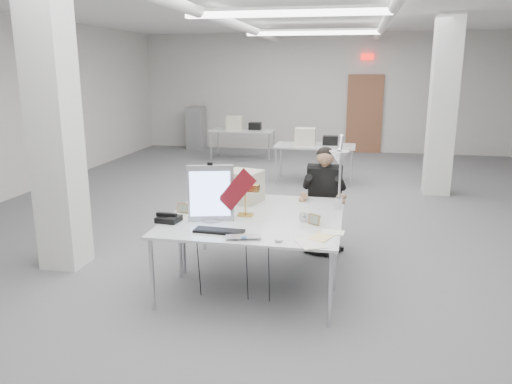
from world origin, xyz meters
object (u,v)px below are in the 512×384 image
at_px(seated_person, 324,183).
at_px(architect_lamp, 339,177).
at_px(bankers_lamp, 245,201).
at_px(desk_main, 247,230).
at_px(office_chair, 324,207).
at_px(desk_phone, 169,219).
at_px(laptop, 244,239).
at_px(monitor, 211,193).
at_px(beige_monitor, 243,186).

bearing_deg(seated_person, architect_lamp, -74.86).
bearing_deg(bankers_lamp, desk_main, -70.35).
height_order(office_chair, desk_phone, office_chair).
height_order(laptop, bankers_lamp, bankers_lamp).
xyz_separation_m(laptop, desk_phone, (-0.87, 0.40, 0.01)).
distance_m(desk_main, office_chair, 1.70).
relative_size(monitor, desk_phone, 2.60).
xyz_separation_m(monitor, laptop, (0.46, -0.52, -0.28)).
bearing_deg(architect_lamp, beige_monitor, 173.88).
distance_m(bankers_lamp, desk_phone, 0.82).
bearing_deg(seated_person, office_chair, 92.11).
bearing_deg(bankers_lamp, beige_monitor, 110.41).
relative_size(seated_person, architect_lamp, 1.08).
height_order(office_chair, architect_lamp, architect_lamp).
height_order(monitor, laptop, monitor).
xyz_separation_m(desk_main, bankers_lamp, (-0.11, 0.42, 0.17)).
distance_m(desk_phone, beige_monitor, 1.09).
height_order(seated_person, laptop, seated_person).
height_order(laptop, desk_phone, desk_phone).
bearing_deg(desk_phone, desk_main, 2.24).
relative_size(seated_person, beige_monitor, 2.29).
distance_m(desk_main, monitor, 0.54).
xyz_separation_m(bankers_lamp, desk_phone, (-0.72, -0.36, -0.13)).
relative_size(laptop, desk_phone, 1.46).
bearing_deg(beige_monitor, seated_person, 47.52).
height_order(monitor, beige_monitor, monitor).
bearing_deg(architect_lamp, office_chair, 113.16).
bearing_deg(laptop, desk_main, 82.36).
height_order(desk_main, desk_phone, desk_phone).
height_order(desk_main, laptop, laptop).
height_order(seated_person, beige_monitor, seated_person).
distance_m(seated_person, architect_lamp, 0.94).
bearing_deg(laptop, seated_person, 56.53).
xyz_separation_m(monitor, beige_monitor, (0.16, 0.79, -0.11)).
bearing_deg(seated_person, desk_main, -111.04).
height_order(office_chair, seated_person, seated_person).
xyz_separation_m(monitor, bankers_lamp, (0.30, 0.25, -0.13)).
bearing_deg(office_chair, desk_main, -110.37).
height_order(seated_person, bankers_lamp, seated_person).
bearing_deg(laptop, architect_lamp, 34.99).
bearing_deg(monitor, desk_main, -37.97).
xyz_separation_m(desk_main, laptop, (0.05, -0.34, 0.03)).
distance_m(laptop, beige_monitor, 1.36).
bearing_deg(monitor, architect_lamp, 4.95).
height_order(office_chair, monitor, monitor).
relative_size(desk_main, bankers_lamp, 5.66).
bearing_deg(laptop, bankers_lamp, 85.87).
relative_size(seated_person, monitor, 1.52).
xyz_separation_m(monitor, architect_lamp, (1.26, 0.46, 0.12)).
distance_m(seated_person, bankers_lamp, 1.33).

